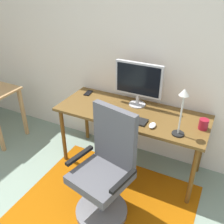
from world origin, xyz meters
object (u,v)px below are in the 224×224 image
(computer_mouse, at_px, (152,125))
(coffee_cup, at_px, (203,124))
(cell_phone, at_px, (88,93))
(desk_lamp, at_px, (182,106))
(monitor, at_px, (138,81))
(office_chair, at_px, (105,174))
(desk, at_px, (131,118))
(keyboard, at_px, (126,118))

(computer_mouse, height_order, coffee_cup, coffee_cup)
(cell_phone, height_order, desk_lamp, desk_lamp)
(computer_mouse, xyz_separation_m, cell_phone, (-0.91, 0.35, -0.01))
(monitor, xyz_separation_m, office_chair, (0.05, -0.84, -0.56))
(desk, bearing_deg, cell_phone, 164.21)
(cell_phone, distance_m, desk_lamp, 1.25)
(office_chair, bearing_deg, keyboard, 107.05)
(keyboard, height_order, computer_mouse, computer_mouse)
(computer_mouse, bearing_deg, desk_lamp, -3.29)
(monitor, bearing_deg, office_chair, -86.60)
(keyboard, xyz_separation_m, office_chair, (0.04, -0.52, -0.29))
(keyboard, distance_m, computer_mouse, 0.28)
(monitor, xyz_separation_m, desk_lamp, (0.53, -0.36, 0.01))
(monitor, relative_size, keyboard, 1.18)
(desk_lamp, bearing_deg, desk, 160.26)
(desk, bearing_deg, keyboard, -89.20)
(keyboard, relative_size, desk_lamp, 0.96)
(cell_phone, distance_m, office_chair, 1.12)
(cell_phone, height_order, office_chair, office_chair)
(coffee_cup, height_order, desk_lamp, desk_lamp)
(keyboard, relative_size, office_chair, 0.41)
(cell_phone, relative_size, office_chair, 0.13)
(desk, xyz_separation_m, monitor, (-0.00, 0.17, 0.35))
(computer_mouse, xyz_separation_m, office_chair, (-0.24, -0.50, -0.29))
(coffee_cup, height_order, office_chair, office_chair)
(desk, bearing_deg, coffee_cup, 0.25)
(computer_mouse, bearing_deg, coffee_cup, 22.80)
(monitor, height_order, computer_mouse, monitor)
(desk, bearing_deg, office_chair, -86.17)
(keyboard, height_order, office_chair, office_chair)
(desk, bearing_deg, computer_mouse, -31.61)
(desk_lamp, height_order, office_chair, desk_lamp)
(desk_lamp, relative_size, office_chair, 0.43)
(desk, height_order, keyboard, keyboard)
(monitor, height_order, desk_lamp, monitor)
(keyboard, height_order, desk_lamp, desk_lamp)
(monitor, height_order, cell_phone, monitor)
(coffee_cup, bearing_deg, desk_lamp, -133.42)
(keyboard, distance_m, cell_phone, 0.71)
(monitor, bearing_deg, desk_lamp, -33.80)
(monitor, distance_m, coffee_cup, 0.77)
(desk, distance_m, monitor, 0.39)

